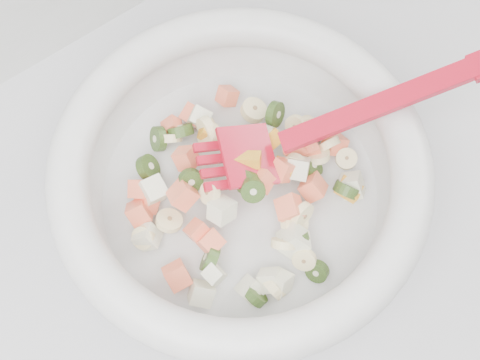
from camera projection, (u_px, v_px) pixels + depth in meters
counter at (208, 320)px, 1.03m from camera, size 2.00×0.60×0.90m
mixing_bowl at (241, 176)px, 0.58m from camera, size 0.42×0.36×0.14m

